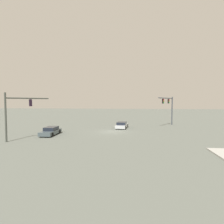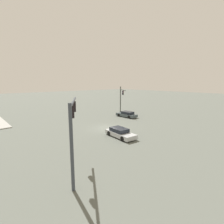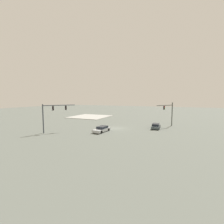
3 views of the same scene
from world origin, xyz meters
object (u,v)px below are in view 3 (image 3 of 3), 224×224
traffic_signal_opposite_side (52,112)px  sedan_car_approaching (156,126)px  traffic_signal_near_corner (169,111)px  sedan_car_waiting_far (102,129)px

traffic_signal_opposite_side → sedan_car_approaching: size_ratio=1.29×
traffic_signal_near_corner → traffic_signal_opposite_side: size_ratio=1.02×
sedan_car_waiting_far → sedan_car_approaching: bearing=135.1°
traffic_signal_opposite_side → sedan_car_waiting_far: size_ratio=1.25×
traffic_signal_near_corner → traffic_signal_opposite_side: (22.39, 17.65, 0.28)m
traffic_signal_opposite_side → sedan_car_waiting_far: traffic_signal_opposite_side is taller
traffic_signal_near_corner → traffic_signal_opposite_side: traffic_signal_near_corner is taller
sedan_car_approaching → sedan_car_waiting_far: bearing=127.8°
sedan_car_waiting_far → traffic_signal_opposite_side: bearing=-58.7°
sedan_car_approaching → traffic_signal_near_corner: bearing=-33.2°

